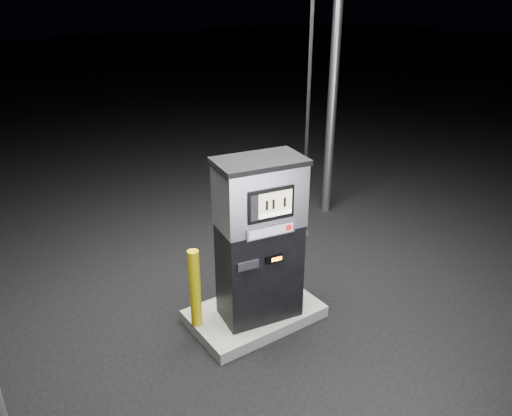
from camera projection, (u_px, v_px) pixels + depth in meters
ground at (255, 318)px, 6.35m from camera, size 80.00×80.00×0.00m
pump_island at (254, 314)px, 6.32m from camera, size 1.60×1.00×0.15m
fuel_dispenser at (260, 239)px, 5.79m from camera, size 1.15×0.75×4.18m
bollard_left at (195, 289)px, 5.81m from camera, size 0.14×0.14×1.00m
bollard_right at (286, 258)px, 6.43m from camera, size 0.17×0.17×1.03m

